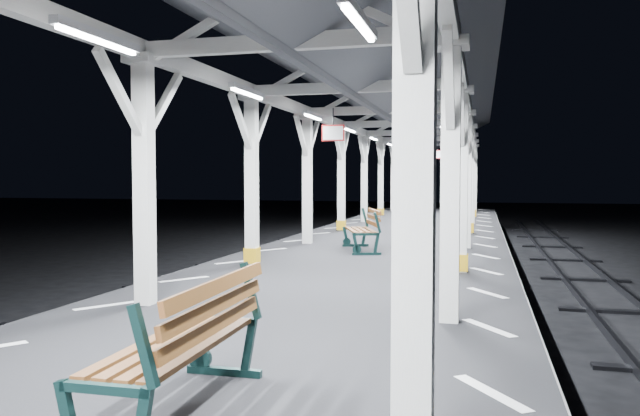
% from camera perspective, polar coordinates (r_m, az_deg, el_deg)
% --- Properties ---
extents(ground, '(120.00, 120.00, 0.00)m').
position_cam_1_polar(ground, '(10.10, 0.56, -12.74)').
color(ground, black).
rests_on(ground, ground).
extents(platform, '(6.00, 50.00, 1.00)m').
position_cam_1_polar(platform, '(9.98, 0.56, -9.97)').
color(platform, black).
rests_on(platform, ground).
extents(hazard_stripes_left, '(1.00, 48.00, 0.01)m').
position_cam_1_polar(hazard_stripes_left, '(10.73, -12.32, -6.39)').
color(hazard_stripes_left, silver).
rests_on(hazard_stripes_left, platform).
extents(hazard_stripes_right, '(1.00, 48.00, 0.01)m').
position_cam_1_polar(hazard_stripes_right, '(9.59, 15.03, -7.52)').
color(hazard_stripes_right, silver).
rests_on(hazard_stripes_right, platform).
extents(track_left, '(2.20, 60.00, 0.16)m').
position_cam_1_polar(track_left, '(12.26, -23.12, -9.80)').
color(track_left, '#2D2D33').
rests_on(track_left, ground).
extents(canopy, '(5.40, 49.00, 4.65)m').
position_cam_1_polar(canopy, '(9.89, 0.55, 13.59)').
color(canopy, silver).
rests_on(canopy, platform).
extents(bench_near, '(0.73, 1.87, 1.01)m').
position_cam_1_polar(bench_near, '(4.65, -11.81, -11.85)').
color(bench_near, black).
rests_on(bench_near, platform).
extents(bench_mid, '(1.21, 1.90, 0.97)m').
position_cam_1_polar(bench_mid, '(14.54, 4.14, -1.89)').
color(bench_mid, black).
rests_on(bench_mid, platform).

